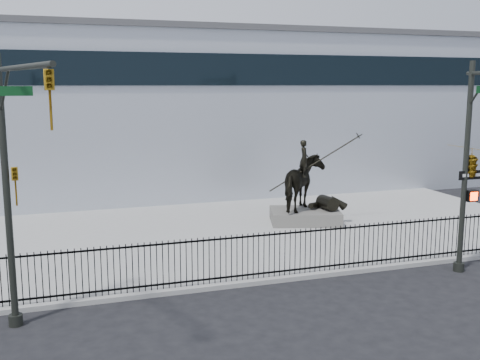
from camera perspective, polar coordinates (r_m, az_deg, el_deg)
name	(u,v)px	position (r m, az deg, el deg)	size (l,w,h in m)	color
ground	(268,297)	(17.07, 2.84, -11.80)	(120.00, 120.00, 0.00)	black
plaza	(207,235)	(23.39, -3.32, -5.64)	(30.00, 12.00, 0.15)	#9A9997
building	(153,113)	(35.33, -8.84, 6.73)	(44.00, 14.00, 9.00)	silver
picket_fence	(254,256)	(17.87, 1.42, -7.72)	(22.10, 0.10, 1.50)	black
statue_plinth	(305,216)	(25.31, 6.62, -3.67)	(3.03, 2.08, 0.57)	#605D58
equestrian_statue	(307,184)	(25.02, 6.82, -0.38)	(3.74, 2.89, 3.29)	black
traffic_signal_left	(14,179)	(14.41, -21.99, 0.12)	(1.52, 4.84, 7.00)	#252822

